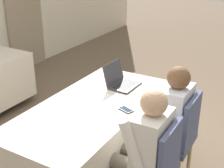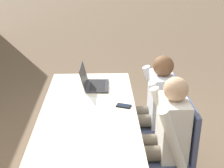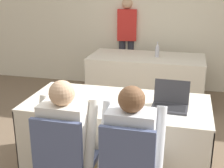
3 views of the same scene
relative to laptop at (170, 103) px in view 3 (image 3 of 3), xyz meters
name	(u,v)px [view 3 (image 3 of 3)]	position (x,y,z in m)	size (l,w,h in m)	color
ground_plane	(117,167)	(-0.51, 0.03, -0.79)	(24.00, 24.00, 0.00)	brown
wall_back	(153,12)	(-0.51, 2.80, 0.56)	(12.00, 0.06, 2.70)	beige
conference_table_near	(117,118)	(-0.51, 0.03, -0.22)	(1.79, 0.86, 0.74)	beige
conference_table_far	(146,67)	(-0.50, 2.04, -0.22)	(1.79, 0.86, 0.74)	beige
laptop	(170,103)	(0.00, 0.00, 0.00)	(0.34, 0.30, 0.24)	#333338
cell_phone	(115,115)	(-0.46, -0.29, -0.04)	(0.12, 0.15, 0.01)	black
paper_beside_laptop	(175,111)	(0.05, -0.06, -0.04)	(0.30, 0.35, 0.00)	white
paper_centre_table	(96,106)	(-0.69, -0.12, -0.04)	(0.32, 0.36, 0.00)	white
paper_left_edge	(136,102)	(-0.34, 0.07, -0.04)	(0.29, 0.35, 0.00)	white
water_bottle	(157,50)	(-0.34, 2.04, 0.06)	(0.06, 0.06, 0.23)	#B7B7C1
chair_near_left	(64,160)	(-0.78, -0.70, -0.29)	(0.44, 0.44, 0.90)	tan
person_checkered_shirt	(68,136)	(-0.78, -0.60, -0.13)	(0.50, 0.52, 1.16)	#665B4C
person_white_shirt	(132,144)	(-0.24, -0.60, -0.13)	(0.50, 0.52, 1.16)	#665B4C
person_red_shirt	(127,37)	(-0.97, 2.77, 0.13)	(0.37, 0.26, 1.59)	#33333D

